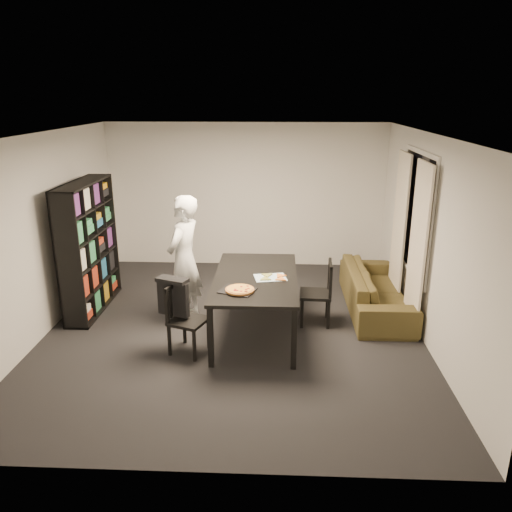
{
  "coord_description": "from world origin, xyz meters",
  "views": [
    {
      "loc": [
        0.58,
        -6.19,
        3.07
      ],
      "look_at": [
        0.3,
        -0.0,
        1.05
      ],
      "focal_mm": 35.0,
      "sensor_mm": 36.0,
      "label": 1
    }
  ],
  "objects_px": {
    "dining_table": "(256,281)",
    "pepperoni_pizza": "(240,290)",
    "chair_left": "(182,314)",
    "person": "(184,260)",
    "bookshelf": "(89,247)",
    "chair_right": "(322,289)",
    "baking_tray": "(237,290)",
    "sofa": "(376,290)"
  },
  "relations": [
    {
      "from": "bookshelf",
      "to": "chair_right",
      "type": "bearing_deg",
      "value": -6.36
    },
    {
      "from": "bookshelf",
      "to": "chair_left",
      "type": "height_order",
      "value": "bookshelf"
    },
    {
      "from": "baking_tray",
      "to": "person",
      "type": "bearing_deg",
      "value": 132.36
    },
    {
      "from": "pepperoni_pizza",
      "to": "chair_left",
      "type": "bearing_deg",
      "value": 179.99
    },
    {
      "from": "sofa",
      "to": "dining_table",
      "type": "bearing_deg",
      "value": 115.8
    },
    {
      "from": "dining_table",
      "to": "pepperoni_pizza",
      "type": "xyz_separation_m",
      "value": [
        -0.17,
        -0.54,
        0.1
      ]
    },
    {
      "from": "chair_left",
      "to": "chair_right",
      "type": "height_order",
      "value": "chair_right"
    },
    {
      "from": "dining_table",
      "to": "baking_tray",
      "type": "height_order",
      "value": "baking_tray"
    },
    {
      "from": "bookshelf",
      "to": "baking_tray",
      "type": "height_order",
      "value": "bookshelf"
    },
    {
      "from": "person",
      "to": "bookshelf",
      "type": "bearing_deg",
      "value": -85.56
    },
    {
      "from": "sofa",
      "to": "pepperoni_pizza",
      "type": "bearing_deg",
      "value": 125.87
    },
    {
      "from": "chair_left",
      "to": "baking_tray",
      "type": "bearing_deg",
      "value": -67.11
    },
    {
      "from": "person",
      "to": "pepperoni_pizza",
      "type": "distance_m",
      "value": 1.23
    },
    {
      "from": "dining_table",
      "to": "chair_right",
      "type": "bearing_deg",
      "value": 20.19
    },
    {
      "from": "chair_left",
      "to": "sofa",
      "type": "distance_m",
      "value": 2.97
    },
    {
      "from": "chair_left",
      "to": "sofa",
      "type": "relative_size",
      "value": 0.42
    },
    {
      "from": "chair_right",
      "to": "person",
      "type": "height_order",
      "value": "person"
    },
    {
      "from": "dining_table",
      "to": "chair_right",
      "type": "xyz_separation_m",
      "value": [
        0.9,
        0.33,
        -0.22
      ]
    },
    {
      "from": "baking_tray",
      "to": "sofa",
      "type": "xyz_separation_m",
      "value": [
        1.94,
        1.36,
        -0.5
      ]
    },
    {
      "from": "chair_left",
      "to": "baking_tray",
      "type": "distance_m",
      "value": 0.75
    },
    {
      "from": "baking_tray",
      "to": "chair_right",
      "type": "bearing_deg",
      "value": 37.71
    },
    {
      "from": "dining_table",
      "to": "person",
      "type": "bearing_deg",
      "value": 159.89
    },
    {
      "from": "chair_right",
      "to": "person",
      "type": "xyz_separation_m",
      "value": [
        -1.9,
        0.04,
        0.38
      ]
    },
    {
      "from": "bookshelf",
      "to": "sofa",
      "type": "xyz_separation_m",
      "value": [
        4.2,
        0.14,
        -0.64
      ]
    },
    {
      "from": "chair_left",
      "to": "chair_right",
      "type": "distance_m",
      "value": 1.98
    },
    {
      "from": "chair_right",
      "to": "bookshelf",
      "type": "bearing_deg",
      "value": -93.61
    },
    {
      "from": "bookshelf",
      "to": "chair_left",
      "type": "relative_size",
      "value": 2.16
    },
    {
      "from": "baking_tray",
      "to": "pepperoni_pizza",
      "type": "xyz_separation_m",
      "value": [
        0.03,
        -0.02,
        0.02
      ]
    },
    {
      "from": "bookshelf",
      "to": "pepperoni_pizza",
      "type": "height_order",
      "value": "bookshelf"
    },
    {
      "from": "chair_left",
      "to": "sofa",
      "type": "bearing_deg",
      "value": -41.17
    },
    {
      "from": "chair_right",
      "to": "person",
      "type": "bearing_deg",
      "value": -88.34
    },
    {
      "from": "dining_table",
      "to": "bookshelf",
      "type": "bearing_deg",
      "value": 164.0
    },
    {
      "from": "dining_table",
      "to": "chair_right",
      "type": "relative_size",
      "value": 2.14
    },
    {
      "from": "dining_table",
      "to": "pepperoni_pizza",
      "type": "relative_size",
      "value": 5.52
    },
    {
      "from": "person",
      "to": "baking_tray",
      "type": "distance_m",
      "value": 1.2
    },
    {
      "from": "pepperoni_pizza",
      "to": "baking_tray",
      "type": "bearing_deg",
      "value": 143.65
    },
    {
      "from": "bookshelf",
      "to": "dining_table",
      "type": "relative_size",
      "value": 0.98
    },
    {
      "from": "dining_table",
      "to": "person",
      "type": "relative_size",
      "value": 1.08
    },
    {
      "from": "chair_left",
      "to": "person",
      "type": "distance_m",
      "value": 1.0
    },
    {
      "from": "chair_right",
      "to": "baking_tray",
      "type": "relative_size",
      "value": 2.26
    },
    {
      "from": "chair_left",
      "to": "chair_right",
      "type": "bearing_deg",
      "value": -42.89
    },
    {
      "from": "dining_table",
      "to": "baking_tray",
      "type": "relative_size",
      "value": 4.83
    }
  ]
}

